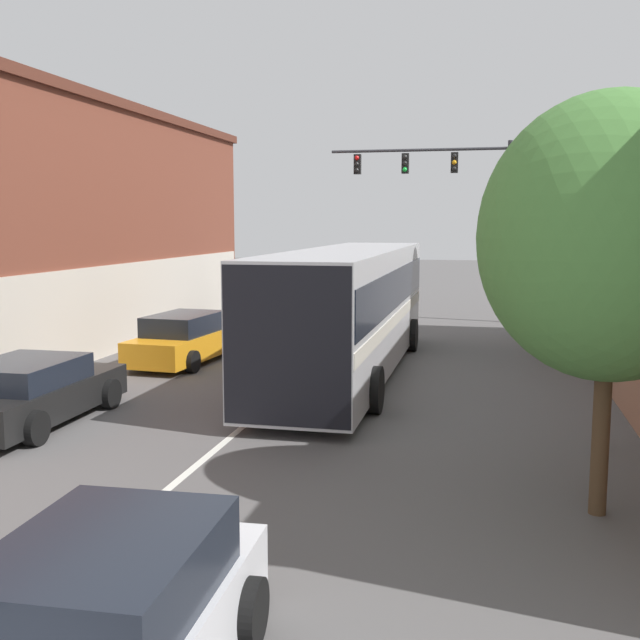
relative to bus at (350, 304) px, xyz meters
name	(u,v)px	position (x,y,z in m)	size (l,w,h in m)	color
lane_center_line	(294,384)	(-1.10, -1.53, -1.84)	(0.14, 46.30, 0.01)	silver
bus	(350,304)	(0.00, 0.00, 0.00)	(2.79, 12.64, 3.28)	#B7B7BC
hatchback_foreground	(98,637)	(0.52, -13.98, -1.17)	(2.16, 4.28, 1.44)	silver
parked_car_left_near	(30,392)	(-5.30, -6.18, -1.22)	(2.17, 4.46, 1.30)	black
parked_car_left_mid	(187,339)	(-4.85, 0.68, -1.18)	(2.19, 4.78, 1.40)	orange
parked_car_left_far	(256,310)	(-5.26, 8.57, -1.25)	(2.05, 4.13, 1.27)	silver
traffic_signal_gantry	(451,190)	(1.94, 11.61, 3.41)	(7.20, 0.36, 7.14)	#333338
street_lamp	(609,285)	(5.53, -5.52, 1.05)	(0.39, 0.39, 4.33)	#47474C
street_tree_near	(611,238)	(5.05, -8.62, 1.92)	(3.46, 3.11, 5.67)	#4C3823
street_tree_far	(551,198)	(5.26, 4.30, 2.83)	(3.66, 3.29, 6.70)	#4C3823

